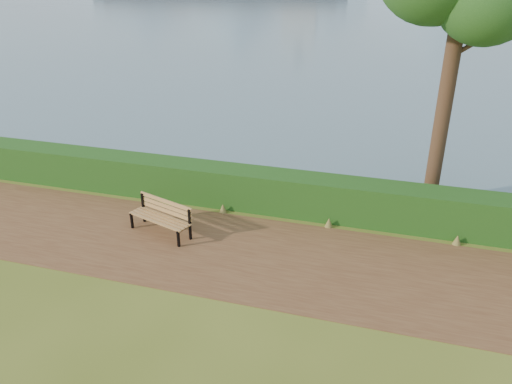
% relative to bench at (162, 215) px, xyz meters
% --- Properties ---
extents(ground, '(140.00, 140.00, 0.00)m').
position_rel_bench_xyz_m(ground, '(2.10, -0.68, -0.46)').
color(ground, '#51601B').
rests_on(ground, ground).
extents(path, '(40.00, 3.40, 0.01)m').
position_rel_bench_xyz_m(path, '(2.10, -0.38, -0.46)').
color(path, brown).
rests_on(path, ground).
extents(hedge, '(32.00, 0.85, 1.00)m').
position_rel_bench_xyz_m(hedge, '(2.10, 1.92, 0.04)').
color(hedge, '#194212').
rests_on(hedge, ground).
extents(bench, '(1.67, 0.95, 0.81)m').
position_rel_bench_xyz_m(bench, '(0.00, 0.00, 0.00)').
color(bench, black).
rests_on(bench, ground).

